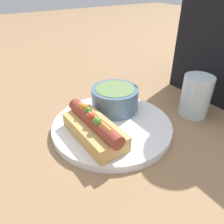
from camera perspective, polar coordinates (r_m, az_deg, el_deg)
ground_plane at (r=0.51m, az=0.00°, el=-4.47°), size 4.00×4.00×0.00m
dinner_plate at (r=0.50m, az=0.00°, el=-3.70°), size 0.27×0.27×0.02m
hot_dog at (r=0.44m, az=-4.67°, el=-4.17°), size 0.17×0.07×0.06m
soup_bowl at (r=0.54m, az=0.75°, el=3.73°), size 0.11×0.11×0.06m
spoon at (r=0.53m, az=1.67°, el=0.11°), size 0.12×0.14×0.01m
drinking_glass at (r=0.57m, az=21.04°, el=3.94°), size 0.07×0.07×0.10m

